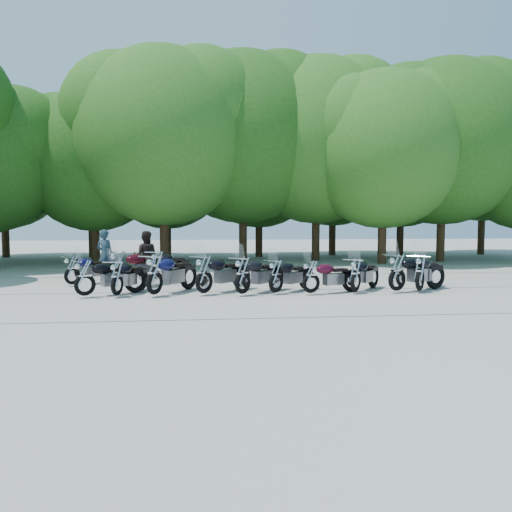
{
  "coord_description": "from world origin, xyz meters",
  "views": [
    {
      "loc": [
        -1.68,
        -14.04,
        2.19
      ],
      "look_at": [
        0.0,
        1.5,
        1.1
      ],
      "focal_mm": 35.0,
      "sensor_mm": 36.0,
      "label": 1
    }
  ],
  "objects": [
    {
      "name": "tree_11",
      "position": [
        -3.76,
        16.43,
        5.49
      ],
      "size": [
        7.56,
        7.56,
        9.28
      ],
      "color": "#3A2614",
      "rests_on": "ground"
    },
    {
      "name": "motorcycle_12",
      "position": [
        -3.21,
        3.29,
        0.66
      ],
      "size": [
        1.77,
        2.39,
        1.32
      ],
      "primitive_type": null,
      "rotation": [
        0.0,
        0.0,
        2.63
      ],
      "color": "black",
      "rests_on": "ground"
    },
    {
      "name": "motorcycle_0",
      "position": [
        -5.03,
        0.56,
        0.62
      ],
      "size": [
        2.19,
        1.77,
        1.24
      ],
      "primitive_type": null,
      "rotation": [
        0.0,
        0.0,
        2.16
      ],
      "color": "black",
      "rests_on": "ground"
    },
    {
      "name": "motorcycle_4",
      "position": [
        -0.51,
        0.45,
        0.65
      ],
      "size": [
        2.12,
        2.11,
        1.3
      ],
      "primitive_type": null,
      "rotation": [
        0.0,
        0.0,
        2.35
      ],
      "color": "black",
      "rests_on": "ground"
    },
    {
      "name": "tree_4",
      "position": [
        0.54,
        13.09,
        6.64
      ],
      "size": [
        9.13,
        9.13,
        11.2
      ],
      "color": "#3A2614",
      "rests_on": "ground"
    },
    {
      "name": "rider_1",
      "position": [
        -3.75,
        4.52,
        0.92
      ],
      "size": [
        0.92,
        0.73,
        1.84
      ],
      "primitive_type": "imported",
      "rotation": [
        0.0,
        0.0,
        3.1
      ],
      "color": "black",
      "rests_on": "ground"
    },
    {
      "name": "tree_9",
      "position": [
        -13.53,
        17.59,
        5.52
      ],
      "size": [
        7.59,
        7.59,
        9.32
      ],
      "color": "#3A2614",
      "rests_on": "ground"
    },
    {
      "name": "motorcycle_11",
      "position": [
        -4.49,
        3.29,
        0.67
      ],
      "size": [
        2.45,
        1.71,
        1.34
      ],
      "primitive_type": null,
      "rotation": [
        0.0,
        0.0,
        2.04
      ],
      "color": "#33060D",
      "rests_on": "ground"
    },
    {
      "name": "motorcycle_5",
      "position": [
        0.51,
        0.63,
        0.59
      ],
      "size": [
        2.0,
        1.83,
        1.18
      ],
      "primitive_type": null,
      "rotation": [
        0.0,
        0.0,
        2.27
      ],
      "color": "black",
      "rests_on": "ground"
    },
    {
      "name": "ground",
      "position": [
        0.0,
        0.0,
        0.0
      ],
      "size": [
        90.0,
        90.0,
        0.0
      ],
      "primitive_type": "plane",
      "color": "gray",
      "rests_on": "ground"
    },
    {
      "name": "motorcycle_2",
      "position": [
        -3.06,
        0.53,
        0.69
      ],
      "size": [
        1.93,
        2.46,
        1.38
      ],
      "primitive_type": null,
      "rotation": [
        0.0,
        0.0,
        2.58
      ],
      "color": "#0D0F3A",
      "rests_on": "ground"
    },
    {
      "name": "motorcycle_6",
      "position": [
        1.53,
        0.41,
        0.58
      ],
      "size": [
        2.15,
        1.3,
        1.17
      ],
      "primitive_type": null,
      "rotation": [
        0.0,
        0.0,
        1.92
      ],
      "color": "#380718",
      "rests_on": "ground"
    },
    {
      "name": "tree_6",
      "position": [
        7.55,
        10.82,
        5.81
      ],
      "size": [
        8.0,
        8.0,
        9.82
      ],
      "color": "#3A2614",
      "rests_on": "ground"
    },
    {
      "name": "tree_10",
      "position": [
        -8.29,
        16.97,
        5.66
      ],
      "size": [
        7.78,
        7.78,
        9.55
      ],
      "color": "#3A2614",
      "rests_on": "ground"
    },
    {
      "name": "motorcycle_8",
      "position": [
        4.24,
        0.55,
        0.67
      ],
      "size": [
        2.47,
        1.63,
        1.35
      ],
      "primitive_type": null,
      "rotation": [
        0.0,
        0.0,
        1.99
      ],
      "color": "black",
      "rests_on": "ground"
    },
    {
      "name": "motorcycle_1",
      "position": [
        -4.13,
        0.56,
        0.6
      ],
      "size": [
        1.33,
        2.21,
        1.2
      ],
      "primitive_type": null,
      "rotation": [
        0.0,
        0.0,
        2.79
      ],
      "color": "black",
      "rests_on": "ground"
    },
    {
      "name": "tree_14",
      "position": [
        10.68,
        16.09,
        5.83
      ],
      "size": [
        8.02,
        8.02,
        9.84
      ],
      "color": "#3A2614",
      "rests_on": "ground"
    },
    {
      "name": "tree_2",
      "position": [
        -7.25,
        12.84,
        5.31
      ],
      "size": [
        7.31,
        7.31,
        8.97
      ],
      "color": "#3A2614",
      "rests_on": "ground"
    },
    {
      "name": "tree_12",
      "position": [
        1.8,
        16.47,
        5.72
      ],
      "size": [
        7.88,
        7.88,
        9.67
      ],
      "color": "#3A2614",
      "rests_on": "ground"
    },
    {
      "name": "tree_5",
      "position": [
        4.61,
        13.2,
        6.57
      ],
      "size": [
        9.04,
        9.04,
        11.1
      ],
      "color": "#3A2614",
      "rests_on": "ground"
    },
    {
      "name": "tree_15",
      "position": [
        16.61,
        17.02,
        7.03
      ],
      "size": [
        9.67,
        9.67,
        11.86
      ],
      "color": "#3A2614",
      "rests_on": "ground"
    },
    {
      "name": "tree_13",
      "position": [
        6.69,
        17.47,
        6.04
      ],
      "size": [
        8.31,
        8.31,
        10.2
      ],
      "color": "#3A2614",
      "rests_on": "ground"
    },
    {
      "name": "rider_0",
      "position": [
        -5.24,
        4.73,
        0.95
      ],
      "size": [
        0.81,
        0.7,
        1.89
      ],
      "primitive_type": "imported",
      "rotation": [
        0.0,
        0.0,
        2.72
      ],
      "color": "#1E3440",
      "rests_on": "ground"
    },
    {
      "name": "motorcycle_3",
      "position": [
        -1.63,
        0.66,
        0.67
      ],
      "size": [
        2.18,
        2.19,
        1.34
      ],
      "primitive_type": null,
      "rotation": [
        0.0,
        0.0,
        2.36
      ],
      "color": "black",
      "rests_on": "ground"
    },
    {
      "name": "tree_3",
      "position": [
        -3.57,
        11.24,
        6.32
      ],
      "size": [
        8.7,
        8.7,
        10.67
      ],
      "color": "#3A2614",
      "rests_on": "ground"
    },
    {
      "name": "tree_7",
      "position": [
        11.2,
        11.78,
        6.39
      ],
      "size": [
        8.79,
        8.79,
        10.79
      ],
      "color": "#3A2614",
      "rests_on": "ground"
    },
    {
      "name": "motorcycle_9",
      "position": [
        4.96,
        0.53,
        0.66
      ],
      "size": [
        2.03,
        2.25,
        1.32
      ],
      "primitive_type": null,
      "rotation": [
        0.0,
        0.0,
        2.45
      ],
      "color": "black",
      "rests_on": "ground"
    },
    {
      "name": "motorcycle_10",
      "position": [
        -6.06,
        3.27,
        0.59
      ],
      "size": [
        1.87,
        1.97,
        1.18
      ],
      "primitive_type": null,
      "rotation": [
        0.0,
        0.0,
        2.41
      ],
      "color": "#0E0D3A",
      "rests_on": "ground"
    },
    {
      "name": "motorcycle_7",
      "position": [
        2.93,
        0.55,
        0.6
      ],
      "size": [
        1.86,
        2.07,
        1.21
      ],
      "primitive_type": null,
      "rotation": [
        0.0,
        0.0,
        2.46
      ],
      "color": "black",
      "rests_on": "ground"
    }
  ]
}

